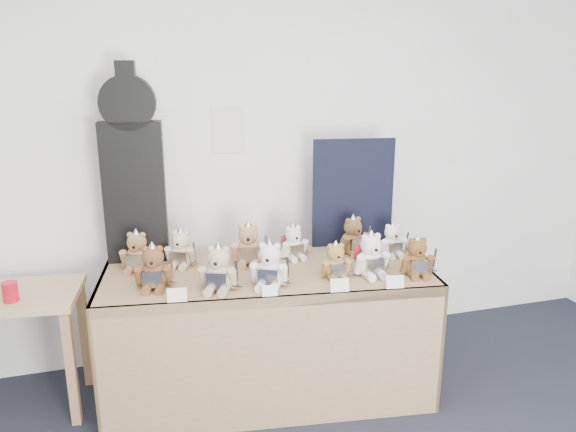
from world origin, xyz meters
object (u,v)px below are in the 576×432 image
object	(u,v)px
display_table	(269,302)
teddy_back_end	(392,241)
teddy_back_centre_left	(249,246)
teddy_back_left	(181,250)
teddy_front_far_left	(153,269)
teddy_front_far_right	(371,256)
red_cup	(10,292)
teddy_back_centre_right	(293,243)
teddy_front_right	(336,262)
teddy_back_far_left	(137,253)
teddy_back_right	(353,237)
side_table	(0,315)
guitar_case	(133,167)
teddy_front_left	(219,270)
teddy_front_centre	(270,267)
teddy_front_end	(417,258)

from	to	relation	value
display_table	teddy_back_end	size ratio (longest dim) A/B	8.44
display_table	teddy_back_end	bearing A→B (deg)	14.13
display_table	teddy_back_centre_left	xyz separation A→B (m)	(-0.07, 0.21, 0.28)
teddy_back_left	teddy_front_far_left	bearing A→B (deg)	-95.20
teddy_front_far_right	red_cup	bearing A→B (deg)	168.26
display_table	teddy_back_centre_right	size ratio (longest dim) A/B	8.33
teddy_front_right	teddy_back_far_left	distance (m)	1.15
teddy_front_far_left	teddy_back_right	bearing A→B (deg)	19.83
teddy_front_far_right	teddy_back_left	size ratio (longest dim) A/B	1.12
side_table	teddy_front_far_left	bearing A→B (deg)	-13.54
guitar_case	teddy_front_left	size ratio (longest dim) A/B	4.16
teddy_front_centre	teddy_back_end	size ratio (longest dim) A/B	1.21
teddy_front_left	teddy_back_right	size ratio (longest dim) A/B	1.05
teddy_front_end	teddy_back_centre_left	world-z (taller)	teddy_back_centre_left
teddy_back_left	teddy_back_centre_right	distance (m)	0.68
teddy_front_far_right	teddy_back_right	world-z (taller)	teddy_front_far_right
teddy_front_far_left	side_table	bearing A→B (deg)	169.18
red_cup	teddy_back_centre_left	size ratio (longest dim) A/B	0.38
red_cup	teddy_front_left	distance (m)	1.13
teddy_front_centre	teddy_back_end	world-z (taller)	teddy_front_centre
guitar_case	teddy_back_left	xyz separation A→B (m)	(0.24, -0.18, -0.48)
teddy_back_right	teddy_back_far_left	xyz separation A→B (m)	(-1.32, 0.09, -0.00)
teddy_back_centre_left	teddy_back_centre_right	world-z (taller)	teddy_back_centre_left
teddy_front_centre	teddy_back_far_left	world-z (taller)	teddy_front_centre
teddy_back_left	guitar_case	bearing A→B (deg)	168.04
teddy_back_centre_left	teddy_back_right	distance (m)	0.67
teddy_front_far_right	teddy_back_centre_left	distance (m)	0.73
teddy_front_centre	teddy_back_right	bearing A→B (deg)	54.90
red_cup	teddy_back_centre_right	xyz separation A→B (m)	(1.60, 0.05, 0.10)
teddy_front_far_right	teddy_front_right	bearing A→B (deg)	174.11
teddy_front_far_right	teddy_front_end	size ratio (longest dim) A/B	1.11
teddy_front_end	teddy_back_far_left	distance (m)	1.61
red_cup	teddy_back_far_left	bearing A→B (deg)	9.61
teddy_back_left	teddy_back_far_left	size ratio (longest dim) A/B	0.96
teddy_front_far_right	teddy_back_right	distance (m)	0.37
teddy_back_end	teddy_front_far_left	bearing A→B (deg)	-172.80
teddy_front_end	teddy_back_centre_right	distance (m)	0.75
display_table	teddy_front_end	size ratio (longest dim) A/B	7.79
side_table	teddy_back_centre_left	world-z (taller)	teddy_back_centre_left
guitar_case	teddy_back_centre_left	bearing A→B (deg)	-14.62
teddy_front_far_left	teddy_back_end	world-z (taller)	teddy_front_far_left
red_cup	teddy_front_left	bearing A→B (deg)	-16.27
side_table	red_cup	bearing A→B (deg)	-45.44
teddy_back_centre_right	teddy_back_end	bearing A→B (deg)	-20.20
teddy_front_centre	teddy_back_centre_left	size ratio (longest dim) A/B	1.00
guitar_case	teddy_front_far_right	bearing A→B (deg)	-19.24
teddy_back_centre_left	teddy_back_far_left	xyz separation A→B (m)	(-0.64, 0.08, -0.01)
guitar_case	teddy_back_centre_left	world-z (taller)	guitar_case
teddy_back_far_left	guitar_case	bearing A→B (deg)	103.88
side_table	teddy_front_centre	xyz separation A→B (m)	(1.45, -0.47, 0.30)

